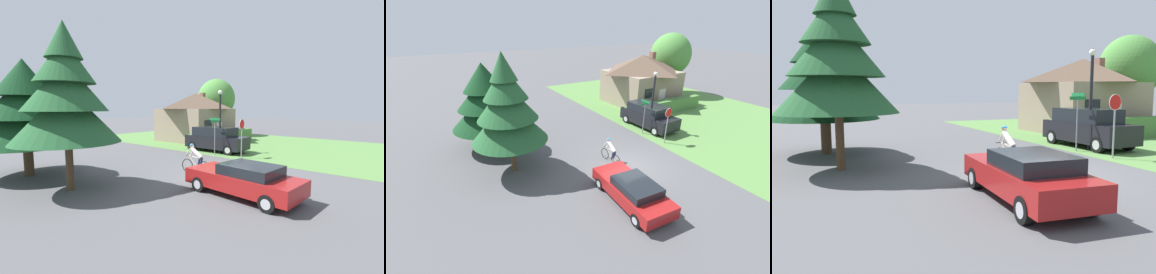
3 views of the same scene
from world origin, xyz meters
TOP-DOWN VIEW (x-y plane):
  - ground_plane at (0.00, 0.00)m, footprint 140.00×140.00m
  - cottage_house at (10.06, 10.38)m, footprint 7.32×6.64m
  - hedge_row at (9.31, 6.24)m, footprint 9.03×0.90m
  - sedan_left_lane at (-1.99, -2.56)m, footprint 2.08×4.58m
  - cyclist at (-0.58, 1.11)m, footprint 0.44×1.81m
  - parked_suv_right at (5.65, 4.43)m, footprint 2.21×4.90m
  - stop_sign at (4.47, 1.43)m, footprint 0.67×0.07m
  - street_lamp at (5.17, 3.72)m, footprint 0.32×0.32m
  - street_name_sign at (4.26, 3.51)m, footprint 0.90×0.90m
  - conifer_tall_near at (-6.14, 3.14)m, footprint 4.19×4.19m
  - conifer_tall_far at (-6.52, 7.09)m, footprint 4.73×4.73m
  - deciduous_tree_right at (15.32, 11.58)m, footprint 4.56×4.56m

SIDE VIEW (x-z plane):
  - ground_plane at x=0.00m, z-range 0.00..0.00m
  - hedge_row at x=9.31m, z-range 0.00..1.25m
  - sedan_left_lane at x=-1.99m, z-range 0.02..1.30m
  - cyclist at x=-0.58m, z-range -0.03..1.52m
  - parked_suv_right at x=5.65m, z-range 0.02..1.93m
  - stop_sign at x=4.47m, z-range 0.53..3.17m
  - street_name_sign at x=4.26m, z-range 0.52..3.21m
  - cottage_house at x=10.06m, z-range 0.01..5.10m
  - street_lamp at x=5.17m, z-range 0.45..5.22m
  - conifer_tall_far at x=-6.52m, z-range 0.45..6.23m
  - conifer_tall_near at x=-6.14m, z-range 0.45..7.24m
  - deciduous_tree_right at x=15.32m, z-range 1.06..8.00m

